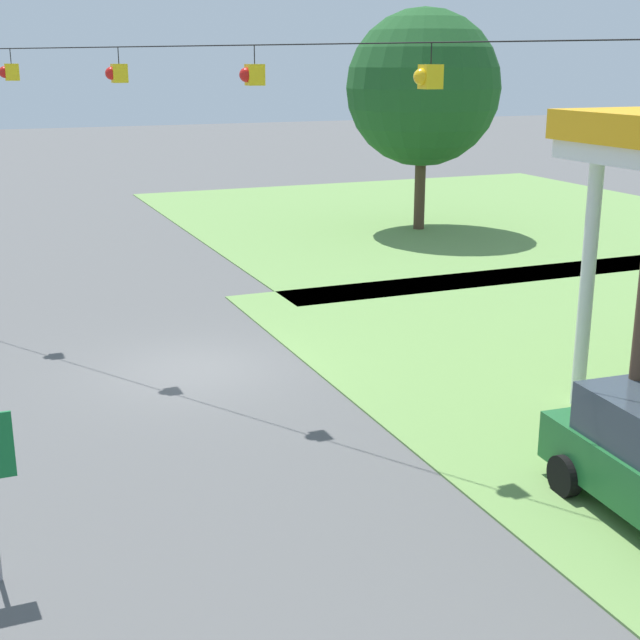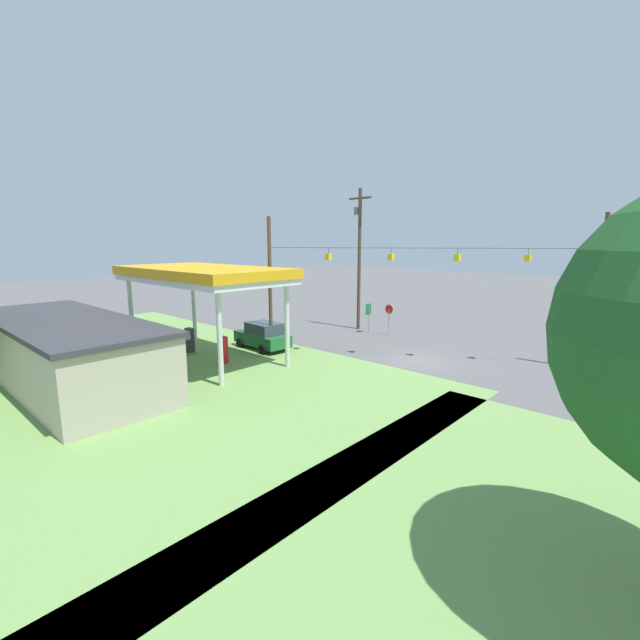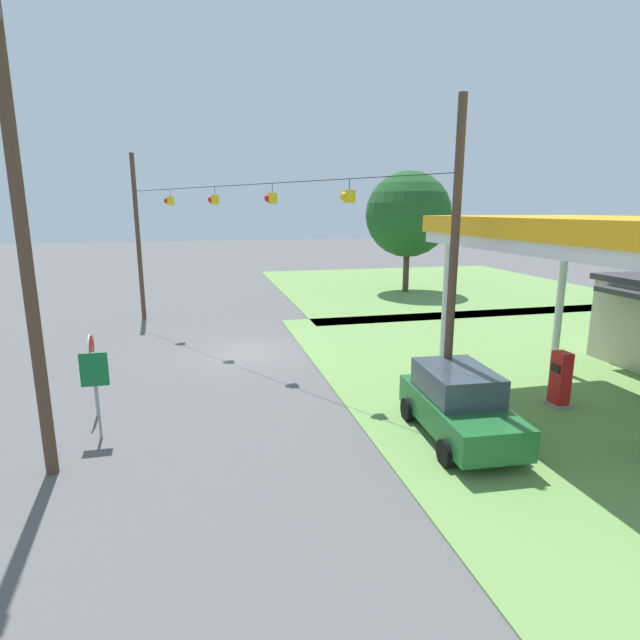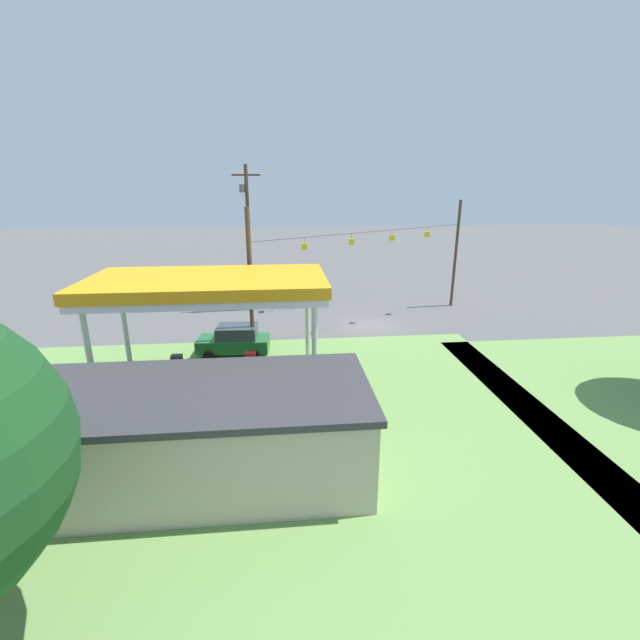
# 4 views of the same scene
# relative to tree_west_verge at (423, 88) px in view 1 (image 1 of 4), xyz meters

# --- Properties ---
(ground_plane) EXTENTS (160.00, 160.00, 0.00)m
(ground_plane) POSITION_rel_tree_west_verge_xyz_m (13.52, -13.02, -5.67)
(ground_plane) COLOR #565656
(grass_verge_opposite_corner) EXTENTS (24.00, 24.00, 0.04)m
(grass_verge_opposite_corner) POSITION_rel_tree_west_verge_xyz_m (-2.48, 2.98, -5.65)
(grass_verge_opposite_corner) COLOR #6B934C
(grass_verge_opposite_corner) RESTS_ON ground
(signal_span_gantry) EXTENTS (16.89, 10.24, 8.95)m
(signal_span_gantry) POSITION_rel_tree_west_verge_xyz_m (13.52, -13.03, -0.79)
(signal_span_gantry) COLOR #4C3828
(signal_span_gantry) RESTS_ON ground
(tree_west_verge) EXTENTS (6.13, 6.13, 8.75)m
(tree_west_verge) POSITION_rel_tree_west_verge_xyz_m (0.00, 0.00, 0.00)
(tree_west_verge) COLOR #4C3828
(tree_west_verge) RESTS_ON ground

